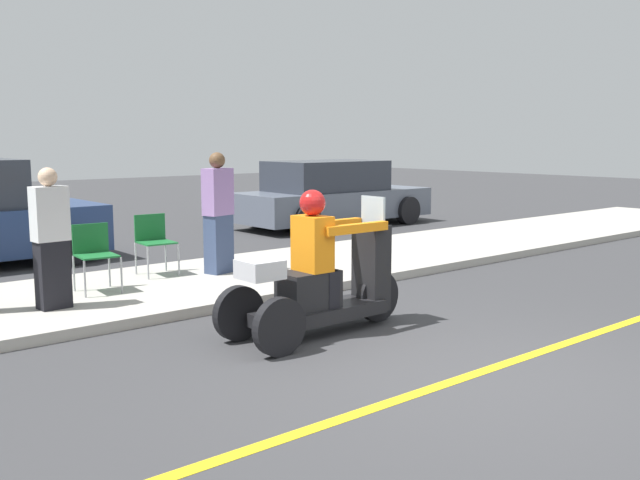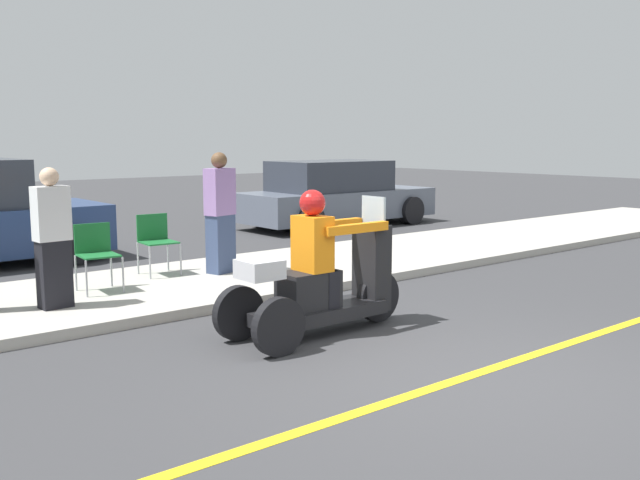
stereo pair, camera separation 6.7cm
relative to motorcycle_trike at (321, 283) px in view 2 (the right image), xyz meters
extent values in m
plane|color=#38383A|center=(0.10, -1.80, -0.53)|extent=(60.00, 60.00, 0.00)
cube|color=gold|center=(-0.01, -1.80, -0.53)|extent=(24.00, 0.12, 0.01)
cube|color=#B2ADA3|center=(0.10, 2.80, -0.47)|extent=(28.00, 2.80, 0.12)
cylinder|color=black|center=(0.80, 0.00, -0.26)|extent=(0.55, 0.10, 0.55)
cylinder|color=black|center=(-0.78, -0.33, -0.26)|extent=(0.55, 0.10, 0.55)
cylinder|color=black|center=(-0.78, 0.33, -0.26)|extent=(0.55, 0.10, 0.55)
cube|color=black|center=(-0.01, 0.00, -0.31)|extent=(1.47, 0.47, 0.14)
cube|color=black|center=(-0.16, 0.00, -0.05)|extent=(0.59, 0.37, 0.38)
cube|color=black|center=(0.70, 0.00, 0.08)|extent=(0.24, 0.37, 0.92)
cube|color=silver|center=(0.72, 0.00, 0.69)|extent=(0.03, 0.33, 0.30)
cube|color=silver|center=(-0.75, 0.00, 0.23)|extent=(0.36, 0.37, 0.18)
cube|color=orange|center=(-0.11, 0.00, 0.41)|extent=(0.26, 0.38, 0.55)
sphere|color=red|center=(-0.11, 0.00, 0.82)|extent=(0.26, 0.26, 0.26)
cube|color=black|center=(0.02, -0.12, -0.05)|extent=(0.14, 0.14, 0.38)
cube|color=black|center=(0.02, 0.12, -0.05)|extent=(0.14, 0.14, 0.38)
cube|color=orange|center=(0.30, -0.20, 0.55)|extent=(0.82, 0.09, 0.09)
cube|color=orange|center=(0.30, 0.20, 0.55)|extent=(0.82, 0.09, 0.09)
cube|color=#38476B|center=(0.65, 2.98, -0.01)|extent=(0.40, 0.32, 0.81)
cube|color=#9972B2|center=(0.65, 2.98, 0.72)|extent=(0.44, 0.33, 0.64)
sphere|color=brown|center=(0.65, 2.98, 1.15)|extent=(0.22, 0.22, 0.22)
cube|color=black|center=(-1.86, 2.36, -0.04)|extent=(0.35, 0.24, 0.75)
cube|color=silver|center=(-1.86, 2.36, 0.64)|extent=(0.38, 0.25, 0.59)
sphere|color=beige|center=(-1.86, 2.36, 1.03)|extent=(0.20, 0.20, 0.20)
cylinder|color=#A5A8AD|center=(-0.32, 3.18, -0.19)|extent=(0.02, 0.02, 0.44)
cylinder|color=#A5A8AD|center=(0.11, 3.14, -0.19)|extent=(0.02, 0.02, 0.44)
cylinder|color=#A5A8AD|center=(-0.29, 3.61, -0.19)|extent=(0.02, 0.02, 0.44)
cylinder|color=#A5A8AD|center=(0.15, 3.58, -0.19)|extent=(0.02, 0.02, 0.44)
cube|color=#19662D|center=(-0.09, 3.38, 0.04)|extent=(0.47, 0.47, 0.02)
cube|color=#19662D|center=(-0.07, 3.60, 0.22)|extent=(0.44, 0.06, 0.38)
cylinder|color=#A5A8AD|center=(-1.40, 2.64, -0.19)|extent=(0.02, 0.02, 0.44)
cylinder|color=#A5A8AD|center=(-0.96, 2.61, -0.19)|extent=(0.02, 0.02, 0.44)
cylinder|color=#A5A8AD|center=(-1.36, 3.08, -0.19)|extent=(0.02, 0.02, 0.44)
cylinder|color=#A5A8AD|center=(-0.92, 3.04, -0.19)|extent=(0.02, 0.02, 0.44)
cube|color=#19662D|center=(-1.16, 2.84, 0.04)|extent=(0.48, 0.48, 0.02)
cube|color=#19662D|center=(-1.14, 3.06, 0.22)|extent=(0.44, 0.06, 0.38)
cylinder|color=black|center=(-0.53, 5.52, -0.21)|extent=(0.64, 0.22, 0.64)
cylinder|color=black|center=(-0.53, 7.28, -0.21)|extent=(0.64, 0.22, 0.64)
cube|color=slate|center=(6.06, 6.74, -0.04)|extent=(4.64, 1.75, 0.64)
cube|color=#2D333D|center=(5.83, 6.74, 0.61)|extent=(2.55, 1.57, 0.66)
cylinder|color=black|center=(7.57, 5.87, -0.21)|extent=(0.64, 0.22, 0.64)
cylinder|color=black|center=(7.57, 7.61, -0.21)|extent=(0.64, 0.22, 0.64)
cylinder|color=black|center=(4.55, 5.87, -0.21)|extent=(0.64, 0.22, 0.64)
cylinder|color=black|center=(4.55, 7.61, -0.21)|extent=(0.64, 0.22, 0.64)
camera|label=1|loc=(-4.55, -5.40, 1.45)|focal=40.00mm
camera|label=2|loc=(-4.50, -5.44, 1.45)|focal=40.00mm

